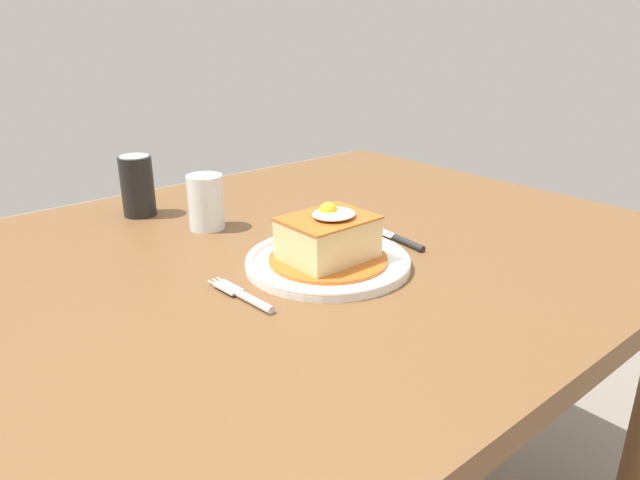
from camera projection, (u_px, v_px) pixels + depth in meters
name	position (u px, v px, depth m)	size (l,w,h in m)	color
dining_table	(298.00, 294.00, 1.06)	(1.35, 1.04, 0.73)	brown
main_plate	(328.00, 261.00, 0.94)	(0.27, 0.27, 0.02)	white
sandwich_meal	(328.00, 240.00, 0.93)	(0.19, 0.19, 0.10)	#B75B1E
fork	(246.00, 297.00, 0.83)	(0.02, 0.14, 0.01)	silver
knife	(400.00, 239.00, 1.05)	(0.03, 0.17, 0.01)	#262628
soda_can	(137.00, 186.00, 1.18)	(0.07, 0.07, 0.12)	black
drinking_glass	(206.00, 206.00, 1.11)	(0.07, 0.07, 0.10)	#3F2314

